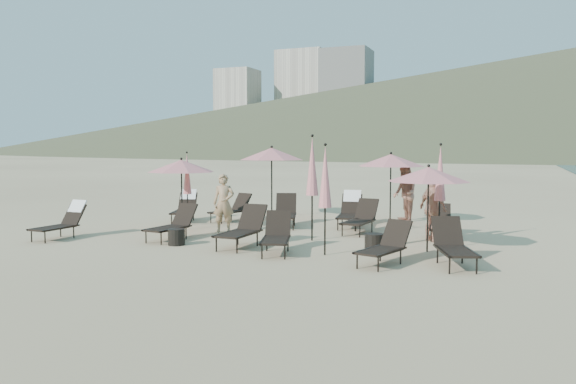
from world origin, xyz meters
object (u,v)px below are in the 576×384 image
at_px(lounger_1, 173,224).
at_px(beachgoer_a, 224,203).
at_px(umbrella_closed_0, 325,177).
at_px(umbrella_closed_1, 440,174).
at_px(lounger_3, 276,235).
at_px(lounger_7, 232,209).
at_px(umbrella_closed_2, 187,174).
at_px(lounger_11, 440,223).
at_px(lounger_9, 350,210).
at_px(umbrella_open_3, 391,160).
at_px(side_table_1, 374,243).
at_px(lounger_8, 285,212).
at_px(lounger_4, 385,245).
at_px(lounger_10, 361,218).
at_px(umbrella_closed_3, 312,167).
at_px(lounger_6, 185,206).
at_px(beachgoer_c, 433,208).
at_px(umbrella_open_0, 181,166).
at_px(lounger_5, 453,244).
at_px(umbrella_open_2, 272,154).
at_px(side_table_0, 176,237).
at_px(lounger_0, 63,221).
at_px(beachgoer_b, 405,194).
at_px(umbrella_open_1, 429,174).
at_px(lounger_2, 243,228).

distance_m(lounger_1, beachgoer_a, 1.85).
bearing_deg(umbrella_closed_0, umbrella_closed_1, 49.27).
xyz_separation_m(lounger_3, lounger_7, (-3.58, 4.59, -0.01)).
bearing_deg(umbrella_closed_2, lounger_11, 3.75).
distance_m(lounger_9, umbrella_open_3, 2.13).
bearing_deg(side_table_1, lounger_8, 138.79).
xyz_separation_m(lounger_4, lounger_10, (-1.58, 3.99, 0.03)).
xyz_separation_m(lounger_11, umbrella_closed_0, (-2.12, -3.44, 1.35)).
bearing_deg(lounger_8, lounger_4, -67.01).
bearing_deg(umbrella_closed_3, lounger_6, 157.95).
distance_m(lounger_7, beachgoer_c, 6.90).
bearing_deg(umbrella_closed_1, lounger_6, 170.95).
bearing_deg(umbrella_open_0, umbrella_open_3, 34.07).
distance_m(lounger_5, umbrella_open_0, 8.37).
bearing_deg(umbrella_closed_3, lounger_1, -159.29).
bearing_deg(umbrella_open_2, umbrella_open_0, -107.95).
height_order(lounger_3, umbrella_closed_0, umbrella_closed_0).
xyz_separation_m(umbrella_open_2, umbrella_closed_3, (2.97, -4.12, -0.28)).
distance_m(umbrella_open_0, beachgoer_c, 7.24).
bearing_deg(side_table_1, lounger_9, 113.54).
bearing_deg(lounger_5, lounger_9, 106.76).
bearing_deg(lounger_8, side_table_0, -127.04).
bearing_deg(lounger_9, umbrella_closed_2, -169.92).
bearing_deg(umbrella_closed_3, side_table_1, -26.74).
bearing_deg(lounger_3, lounger_8, 91.54).
height_order(lounger_8, umbrella_closed_1, umbrella_closed_1).
height_order(lounger_6, side_table_1, lounger_6).
bearing_deg(lounger_3, umbrella_closed_1, 21.42).
distance_m(lounger_0, umbrella_open_2, 7.33).
xyz_separation_m(lounger_9, umbrella_closed_2, (-4.75, -1.69, 1.09)).
xyz_separation_m(lounger_0, umbrella_open_0, (2.12, 2.51, 1.42)).
relative_size(lounger_10, side_table_0, 3.93).
relative_size(side_table_1, beachgoer_b, 0.24).
xyz_separation_m(lounger_10, beachgoer_c, (2.09, -0.66, 0.43)).
distance_m(lounger_8, lounger_9, 1.99).
xyz_separation_m(lounger_7, umbrella_open_2, (0.79, 1.48, 1.79)).
distance_m(lounger_7, lounger_10, 4.70).
distance_m(lounger_5, beachgoer_c, 3.06).
height_order(umbrella_open_1, beachgoer_a, umbrella_open_1).
bearing_deg(lounger_2, lounger_11, 37.43).
xyz_separation_m(lounger_5, lounger_7, (-7.51, 4.51, -0.03)).
height_order(lounger_1, side_table_1, lounger_1).
distance_m(lounger_0, lounger_6, 4.43).
height_order(lounger_7, lounger_8, lounger_8).
bearing_deg(lounger_5, umbrella_open_0, 144.54).
bearing_deg(beachgoer_b, lounger_8, -80.11).
xyz_separation_m(umbrella_open_1, beachgoer_c, (-0.08, 1.52, -0.94)).
height_order(lounger_2, lounger_11, lounger_2).
relative_size(umbrella_open_3, umbrella_closed_2, 0.99).
bearing_deg(umbrella_open_3, lounger_8, -146.75).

